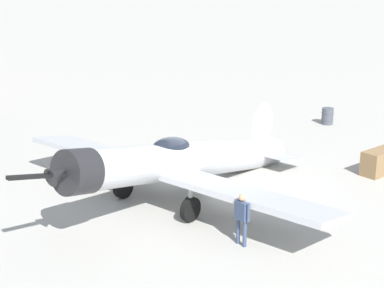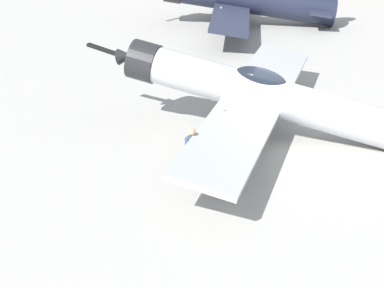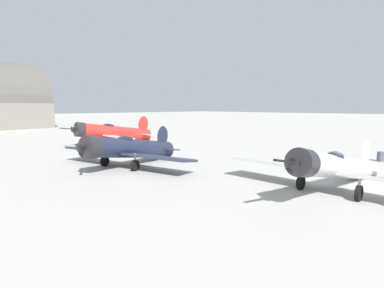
% 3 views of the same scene
% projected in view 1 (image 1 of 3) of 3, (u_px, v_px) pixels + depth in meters
% --- Properties ---
extents(ground_plane, '(400.00, 400.00, 0.00)m').
position_uv_depth(ground_plane, '(192.00, 193.00, 21.01)').
color(ground_plane, '#A8A59E').
extents(airplane_foreground, '(12.34, 12.42, 3.19)m').
position_uv_depth(airplane_foreground, '(182.00, 162.00, 20.24)').
color(airplane_foreground, '#B7BABF').
rests_on(airplane_foreground, ground_plane).
extents(ground_crew_mechanic, '(0.60, 0.30, 1.56)m').
position_uv_depth(ground_crew_mechanic, '(242.00, 214.00, 16.84)').
color(ground_crew_mechanic, '#384766').
rests_on(ground_crew_mechanic, ground_plane).
extents(equipment_crate, '(1.01, 1.78, 0.94)m').
position_uv_depth(equipment_crate, '(381.00, 162.00, 22.84)').
color(equipment_crate, olive).
rests_on(equipment_crate, ground_plane).
extents(fuel_drum, '(0.62, 0.62, 0.83)m').
position_uv_depth(fuel_drum, '(327.00, 116.00, 29.91)').
color(fuel_drum, '#474C56').
rests_on(fuel_drum, ground_plane).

